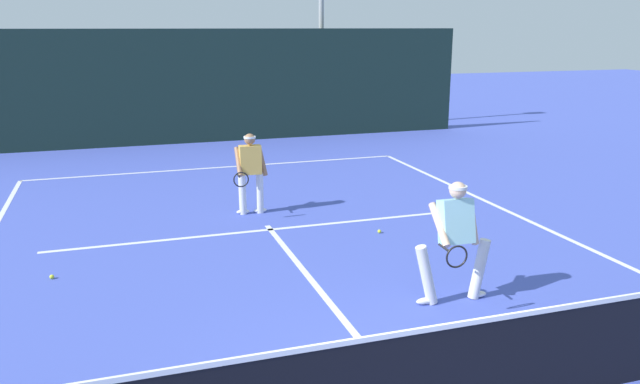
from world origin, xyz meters
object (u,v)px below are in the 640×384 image
(tennis_ball, at_px, (52,277))
(player_near, at_px, (455,237))
(player_far, at_px, (250,170))
(tennis_ball_extra, at_px, (379,231))

(tennis_ball, bearing_deg, player_near, -25.89)
(player_near, height_order, player_far, player_near)
(player_near, relative_size, tennis_ball_extra, 25.29)
(player_far, relative_size, tennis_ball_extra, 24.28)
(player_far, xyz_separation_m, tennis_ball_extra, (1.93, -1.93, -0.85))
(player_near, distance_m, player_far, 5.20)
(player_near, relative_size, tennis_ball, 25.29)
(player_near, height_order, tennis_ball_extra, player_near)
(player_far, distance_m, tennis_ball_extra, 2.86)
(player_far, bearing_deg, tennis_ball_extra, 137.04)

